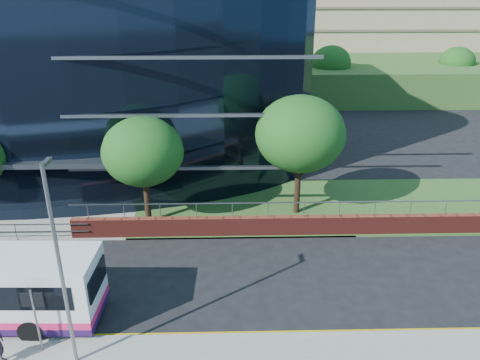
{
  "coord_description": "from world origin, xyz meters",
  "views": [
    {
      "loc": [
        11.86,
        -15.95,
        13.38
      ],
      "look_at": [
        12.44,
        8.0,
        3.17
      ],
      "focal_mm": 35.0,
      "sensor_mm": 36.0,
      "label": 1
    }
  ],
  "objects_px": {
    "tree_far_d": "(300,134)",
    "streetlight_east": "(60,264)",
    "tree_dist_e": "(331,62)",
    "tree_far_c": "(143,152)",
    "street_sign": "(34,308)",
    "tree_dist_f": "(457,62)"
  },
  "relations": [
    {
      "from": "tree_far_c",
      "to": "street_sign",
      "type": "bearing_deg",
      "value": -103.29
    },
    {
      "from": "tree_far_c",
      "to": "streetlight_east",
      "type": "xyz_separation_m",
      "value": [
        -1.0,
        -11.17,
        -0.1
      ]
    },
    {
      "from": "street_sign",
      "to": "tree_dist_e",
      "type": "height_order",
      "value": "tree_dist_e"
    },
    {
      "from": "tree_far_d",
      "to": "tree_dist_e",
      "type": "xyz_separation_m",
      "value": [
        8.0,
        30.0,
        -0.65
      ]
    },
    {
      "from": "tree_far_c",
      "to": "tree_far_d",
      "type": "bearing_deg",
      "value": 6.34
    },
    {
      "from": "tree_far_d",
      "to": "streetlight_east",
      "type": "relative_size",
      "value": 0.93
    },
    {
      "from": "tree_dist_e",
      "to": "tree_far_d",
      "type": "bearing_deg",
      "value": -104.93
    },
    {
      "from": "tree_dist_e",
      "to": "streetlight_east",
      "type": "xyz_separation_m",
      "value": [
        -18.0,
        -42.17,
        -0.1
      ]
    },
    {
      "from": "tree_far_c",
      "to": "tree_dist_e",
      "type": "distance_m",
      "value": 35.36
    },
    {
      "from": "street_sign",
      "to": "streetlight_east",
      "type": "bearing_deg",
      "value": -21.36
    },
    {
      "from": "street_sign",
      "to": "tree_far_d",
      "type": "relative_size",
      "value": 0.38
    },
    {
      "from": "tree_far_d",
      "to": "streetlight_east",
      "type": "height_order",
      "value": "streetlight_east"
    },
    {
      "from": "tree_far_d",
      "to": "street_sign",
      "type": "bearing_deg",
      "value": -134.78
    },
    {
      "from": "tree_far_d",
      "to": "tree_dist_e",
      "type": "distance_m",
      "value": 31.06
    },
    {
      "from": "streetlight_east",
      "to": "street_sign",
      "type": "bearing_deg",
      "value": 158.64
    },
    {
      "from": "tree_dist_f",
      "to": "tree_far_d",
      "type": "bearing_deg",
      "value": -126.87
    },
    {
      "from": "tree_dist_f",
      "to": "street_sign",
      "type": "bearing_deg",
      "value": -129.16
    },
    {
      "from": "street_sign",
      "to": "tree_far_d",
      "type": "height_order",
      "value": "tree_far_d"
    },
    {
      "from": "street_sign",
      "to": "tree_dist_e",
      "type": "relative_size",
      "value": 0.43
    },
    {
      "from": "streetlight_east",
      "to": "tree_dist_e",
      "type": "bearing_deg",
      "value": 66.89
    },
    {
      "from": "tree_dist_f",
      "to": "tree_far_c",
      "type": "bearing_deg",
      "value": -135.0
    },
    {
      "from": "street_sign",
      "to": "tree_far_d",
      "type": "xyz_separation_m",
      "value": [
        11.5,
        11.59,
        3.04
      ]
    }
  ]
}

